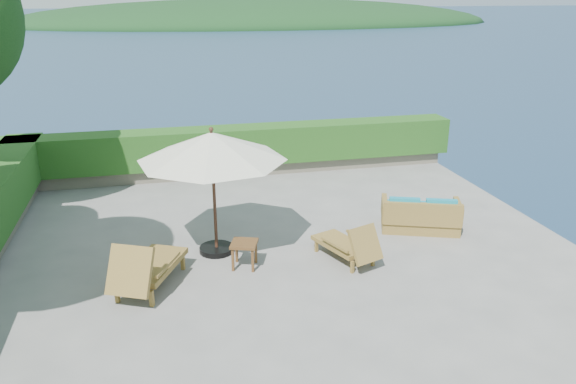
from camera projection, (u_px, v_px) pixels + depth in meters
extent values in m
plane|color=gray|center=(282.00, 260.00, 10.80)|extent=(12.00, 12.00, 0.00)
cube|color=#4D463D|center=(283.00, 329.00, 11.33)|extent=(12.00, 12.00, 3.00)
ellipsoid|color=black|center=(258.00, 24.00, 145.52)|extent=(126.00, 57.60, 12.60)
cube|color=slate|center=(239.00, 168.00, 15.88)|extent=(12.00, 0.60, 0.36)
cube|color=#1C4A15|center=(238.00, 145.00, 15.65)|extent=(12.40, 0.90, 1.00)
cylinder|color=black|center=(217.00, 249.00, 11.15)|extent=(0.81, 0.81, 0.11)
cylinder|color=#3B2115|center=(214.00, 194.00, 10.76)|extent=(0.07, 0.07, 2.44)
cone|color=beige|center=(212.00, 146.00, 10.44)|extent=(3.35, 3.35, 0.54)
sphere|color=#3B2115|center=(211.00, 129.00, 10.33)|extent=(0.10, 0.10, 0.09)
cube|color=olive|center=(117.00, 294.00, 9.31)|extent=(0.09, 0.09, 0.29)
cube|color=olive|center=(152.00, 298.00, 9.19)|extent=(0.09, 0.09, 0.29)
cube|color=olive|center=(152.00, 259.00, 10.53)|extent=(0.09, 0.09, 0.29)
cube|color=olive|center=(183.00, 262.00, 10.41)|extent=(0.09, 0.09, 0.29)
cube|color=olive|center=(154.00, 265.00, 9.90)|extent=(1.27, 1.61, 0.10)
cube|color=olive|center=(130.00, 271.00, 9.03)|extent=(0.86, 0.73, 0.77)
cube|color=olive|center=(127.00, 260.00, 9.72)|extent=(0.46, 0.88, 0.06)
cube|color=olive|center=(168.00, 264.00, 9.57)|extent=(0.46, 0.88, 0.06)
cube|color=olive|center=(352.00, 267.00, 10.29)|extent=(0.07, 0.07, 0.24)
cube|color=olive|center=(373.00, 260.00, 10.56)|extent=(0.07, 0.07, 0.24)
cube|color=olive|center=(316.00, 246.00, 11.14)|extent=(0.07, 0.07, 0.24)
cube|color=olive|center=(336.00, 240.00, 11.41)|extent=(0.07, 0.07, 0.24)
cube|color=olive|center=(341.00, 244.00, 10.87)|extent=(0.99, 1.32, 0.08)
cube|color=olive|center=(365.00, 244.00, 10.25)|extent=(0.70, 0.58, 0.64)
cube|color=olive|center=(335.00, 245.00, 10.51)|extent=(0.33, 0.74, 0.05)
cube|color=olive|center=(360.00, 237.00, 10.84)|extent=(0.33, 0.74, 0.05)
cube|color=brown|center=(233.00, 260.00, 10.33)|extent=(0.06, 0.06, 0.45)
cube|color=brown|center=(253.00, 261.00, 10.29)|extent=(0.06, 0.06, 0.45)
cube|color=brown|center=(237.00, 251.00, 10.67)|extent=(0.06, 0.06, 0.45)
cube|color=brown|center=(256.00, 252.00, 10.64)|extent=(0.06, 0.06, 0.45)
cube|color=brown|center=(244.00, 244.00, 10.40)|extent=(0.60, 0.60, 0.05)
cube|color=olive|center=(420.00, 221.00, 12.17)|extent=(1.81, 1.33, 0.36)
cube|color=olive|center=(423.00, 214.00, 11.71)|extent=(1.57, 0.69, 0.50)
cube|color=olive|center=(384.00, 208.00, 12.18)|extent=(0.39, 0.80, 0.41)
cube|color=olive|center=(458.00, 211.00, 11.99)|extent=(0.39, 0.80, 0.41)
cube|color=teal|center=(403.00, 209.00, 12.17)|extent=(0.89, 0.86, 0.16)
cube|color=teal|center=(438.00, 210.00, 12.08)|extent=(0.89, 0.86, 0.16)
cube|color=teal|center=(404.00, 205.00, 11.79)|extent=(0.64, 0.34, 0.33)
cube|color=teal|center=(441.00, 207.00, 11.70)|extent=(0.64, 0.34, 0.33)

